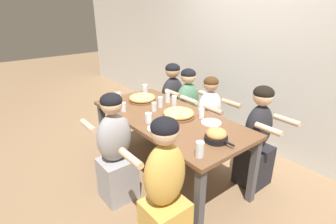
% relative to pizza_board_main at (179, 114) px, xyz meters
% --- Properties ---
extents(ground_plane, '(18.00, 18.00, 0.00)m').
position_rel_pizza_board_main_xyz_m(ground_plane, '(-0.09, -0.08, -0.82)').
color(ground_plane, '#896B4C').
rests_on(ground_plane, ground).
extents(restaurant_back_panel, '(10.00, 0.06, 3.20)m').
position_rel_pizza_board_main_xyz_m(restaurant_back_panel, '(-0.09, 1.42, 0.78)').
color(restaurant_back_panel, silver).
rests_on(restaurant_back_panel, ground).
extents(dining_table, '(1.94, 0.90, 0.79)m').
position_rel_pizza_board_main_xyz_m(dining_table, '(-0.09, -0.08, -0.12)').
color(dining_table, brown).
rests_on(dining_table, ground).
extents(pizza_board_main, '(0.37, 0.37, 0.07)m').
position_rel_pizza_board_main_xyz_m(pizza_board_main, '(0.00, 0.00, 0.00)').
color(pizza_board_main, brown).
rests_on(pizza_board_main, dining_table).
extents(pizza_board_second, '(0.35, 0.35, 0.07)m').
position_rel_pizza_board_main_xyz_m(pizza_board_second, '(-0.68, -0.03, 0.00)').
color(pizza_board_second, brown).
rests_on(pizza_board_second, dining_table).
extents(skillet_bowl, '(0.31, 0.22, 0.13)m').
position_rel_pizza_board_main_xyz_m(skillet_bowl, '(0.64, -0.10, 0.02)').
color(skillet_bowl, black).
rests_on(skillet_bowl, dining_table).
extents(empty_plate_a, '(0.19, 0.19, 0.02)m').
position_rel_pizza_board_main_xyz_m(empty_plate_a, '(0.09, -0.37, -0.03)').
color(empty_plate_a, white).
rests_on(empty_plate_a, dining_table).
extents(empty_plate_b, '(0.21, 0.21, 0.02)m').
position_rel_pizza_board_main_xyz_m(empty_plate_b, '(0.34, 0.16, -0.03)').
color(empty_plate_b, white).
rests_on(empty_plate_b, dining_table).
extents(drinking_glass_a, '(0.06, 0.06, 0.11)m').
position_rel_pizza_board_main_xyz_m(drinking_glass_a, '(-0.31, -0.11, 0.01)').
color(drinking_glass_a, silver).
rests_on(drinking_glass_a, dining_table).
extents(drinking_glass_b, '(0.08, 0.08, 0.13)m').
position_rel_pizza_board_main_xyz_m(drinking_glass_b, '(-0.93, 0.18, 0.03)').
color(drinking_glass_b, silver).
rests_on(drinking_glass_b, dining_table).
extents(drinking_glass_c, '(0.06, 0.06, 0.10)m').
position_rel_pizza_board_main_xyz_m(drinking_glass_c, '(-0.53, -0.39, 0.01)').
color(drinking_glass_c, silver).
rests_on(drinking_glass_c, dining_table).
extents(drinking_glass_d, '(0.07, 0.07, 0.14)m').
position_rel_pizza_board_main_xyz_m(drinking_glass_d, '(0.73, -0.41, 0.02)').
color(drinking_glass_d, silver).
rests_on(drinking_glass_d, dining_table).
extents(drinking_glass_e, '(0.06, 0.06, 0.13)m').
position_rel_pizza_board_main_xyz_m(drinking_glass_e, '(-0.37, 0.03, 0.02)').
color(drinking_glass_e, silver).
rests_on(drinking_glass_e, dining_table).
extents(drinking_glass_f, '(0.07, 0.07, 0.14)m').
position_rel_pizza_board_main_xyz_m(drinking_glass_f, '(-0.81, -0.31, 0.04)').
color(drinking_glass_f, silver).
rests_on(drinking_glass_f, dining_table).
extents(drinking_glass_g, '(0.07, 0.07, 0.11)m').
position_rel_pizza_board_main_xyz_m(drinking_glass_g, '(-0.08, -0.35, 0.01)').
color(drinking_glass_g, silver).
rests_on(drinking_glass_g, dining_table).
extents(drinking_glass_h, '(0.07, 0.07, 0.15)m').
position_rel_pizza_board_main_xyz_m(drinking_glass_h, '(-0.45, 0.20, 0.04)').
color(drinking_glass_h, silver).
rests_on(drinking_glass_h, dining_table).
extents(drinking_glass_i, '(0.07, 0.07, 0.11)m').
position_rel_pizza_board_main_xyz_m(drinking_glass_i, '(0.18, 0.18, 0.02)').
color(drinking_glass_i, silver).
rests_on(drinking_glass_i, dining_table).
extents(drinking_glass_j, '(0.06, 0.06, 0.15)m').
position_rel_pizza_board_main_xyz_m(drinking_glass_j, '(-0.25, 0.15, 0.03)').
color(drinking_glass_j, silver).
rests_on(drinking_glass_j, dining_table).
extents(diner_near_right, '(0.51, 0.40, 1.22)m').
position_rel_pizza_board_main_xyz_m(diner_near_right, '(0.70, -0.75, -0.25)').
color(diner_near_right, gold).
rests_on(diner_near_right, ground).
extents(diner_near_center, '(0.51, 0.40, 1.19)m').
position_rel_pizza_board_main_xyz_m(diner_near_center, '(-0.11, -0.75, -0.26)').
color(diner_near_center, '#99999E').
rests_on(diner_near_center, ground).
extents(diner_far_center, '(0.51, 0.40, 1.13)m').
position_rel_pizza_board_main_xyz_m(diner_far_center, '(-0.07, 0.59, -0.31)').
color(diner_far_center, silver).
rests_on(diner_far_center, ground).
extents(diner_far_left, '(0.51, 0.40, 1.18)m').
position_rel_pizza_board_main_xyz_m(diner_far_left, '(-0.81, 0.59, -0.27)').
color(diner_far_left, '#232328').
rests_on(diner_far_left, ground).
extents(diner_far_midleft, '(0.51, 0.40, 1.16)m').
position_rel_pizza_board_main_xyz_m(diner_far_midleft, '(-0.48, 0.59, -0.28)').
color(diner_far_midleft, '#477556').
rests_on(diner_far_midleft, ground).
extents(diner_far_right, '(0.51, 0.40, 1.18)m').
position_rel_pizza_board_main_xyz_m(diner_far_right, '(0.65, 0.59, -0.27)').
color(diner_far_right, '#232328').
rests_on(diner_far_right, ground).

